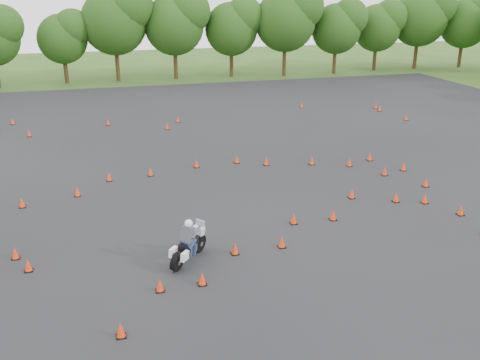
% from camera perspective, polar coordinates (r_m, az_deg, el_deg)
% --- Properties ---
extents(ground, '(140.00, 140.00, 0.00)m').
position_cam_1_polar(ground, '(21.65, 2.83, -6.49)').
color(ground, '#2D5119').
rests_on(ground, ground).
extents(asphalt_pad, '(62.00, 62.00, 0.00)m').
position_cam_1_polar(asphalt_pad, '(26.93, -1.13, -0.99)').
color(asphalt_pad, black).
rests_on(asphalt_pad, ground).
extents(treeline, '(87.16, 32.70, 10.66)m').
position_cam_1_polar(treeline, '(54.30, -5.71, 14.64)').
color(treeline, '#1F4012').
rests_on(treeline, ground).
extents(traffic_cones, '(35.85, 33.08, 0.45)m').
position_cam_1_polar(traffic_cones, '(26.44, -1.09, -0.87)').
color(traffic_cones, red).
rests_on(traffic_cones, asphalt_pad).
extents(rider_grey, '(2.05, 2.22, 1.79)m').
position_cam_1_polar(rider_grey, '(19.84, -5.67, -6.27)').
color(rider_grey, '#43454B').
rests_on(rider_grey, ground).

